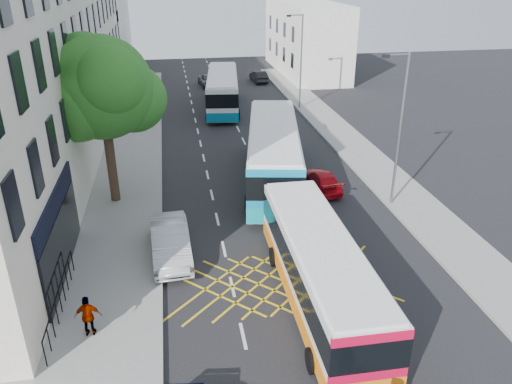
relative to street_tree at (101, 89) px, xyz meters
name	(u,v)px	position (x,y,z in m)	size (l,w,h in m)	color
pavement_left	(116,201)	(0.01, 0.03, -6.22)	(5.00, 70.00, 0.15)	gray
pavement_right	(389,181)	(16.01, 0.03, -6.22)	(3.00, 70.00, 0.15)	gray
terrace_main	(29,52)	(-5.49, 9.52, 0.46)	(8.30, 45.00, 13.50)	beige
terrace_far	(91,26)	(-5.49, 40.03, -1.29)	(8.00, 20.00, 10.00)	silver
building_right	(305,38)	(19.51, 33.03, -2.29)	(6.00, 18.00, 8.00)	silver
street_tree	(101,89)	(0.00, 0.00, 0.00)	(6.30, 5.70, 8.80)	#382619
lamp_near	(399,124)	(14.71, -2.97, -1.68)	(1.45, 0.15, 8.00)	slate
lamp_far	(300,57)	(14.71, 17.03, -1.68)	(1.45, 0.15, 8.00)	slate
railings	(60,299)	(-1.19, -9.67, -5.57)	(0.08, 5.60, 1.14)	black
bus_near	(319,269)	(8.45, -10.54, -4.75)	(2.67, 10.42, 2.92)	silver
bus_mid	(273,153)	(9.12, 1.26, -4.47)	(5.09, 12.63, 3.46)	silver
bus_far	(223,90)	(8.03, 18.33, -4.62)	(3.92, 11.52, 3.17)	silver
parked_car_silver	(170,242)	(2.91, -6.20, -5.52)	(1.64, 4.71, 1.55)	#ACAFB4
red_hatchback	(322,180)	(11.71, -0.25, -5.73)	(1.56, 3.84, 1.12)	#B80711
distant_car_grey	(210,81)	(7.63, 27.38, -5.70)	(1.95, 4.23, 1.18)	#45474E
distant_car_dark	(259,76)	(13.16, 28.65, -5.68)	(1.30, 3.74, 1.23)	black
pedestrian_far	(88,316)	(0.03, -11.12, -5.35)	(0.92, 0.39, 1.58)	gray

